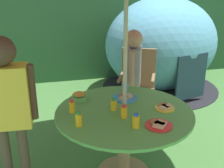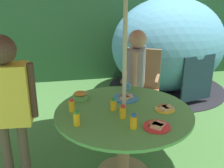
{
  "view_description": "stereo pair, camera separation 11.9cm",
  "coord_description": "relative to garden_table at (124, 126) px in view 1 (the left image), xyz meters",
  "views": [
    {
      "loc": [
        -0.64,
        -2.2,
        1.82
      ],
      "look_at": [
        -0.09,
        0.1,
        0.92
      ],
      "focal_mm": 44.92,
      "sensor_mm": 36.0,
      "label": 1
    },
    {
      "loc": [
        -0.52,
        -2.22,
        1.82
      ],
      "look_at": [
        -0.09,
        0.1,
        0.92
      ],
      "focal_mm": 44.92,
      "sensor_mm": 36.0,
      "label": 2
    }
  ],
  "objects": [
    {
      "name": "cup_near",
      "position": [
        0.15,
        0.52,
        0.19
      ],
      "size": [
        0.07,
        0.07,
        0.07
      ],
      "primitive_type": "cylinder",
      "color": "#4C99D8",
      "rests_on": "garden_table"
    },
    {
      "name": "wooden_chair",
      "position": [
        0.48,
        1.06,
        -0.0
      ],
      "size": [
        0.58,
        0.57,
        0.97
      ],
      "rotation": [
        0.0,
        0.0,
        -0.42
      ],
      "color": "brown",
      "rests_on": "ground_plane"
    },
    {
      "name": "juice_bottle_mid_left",
      "position": [
        -0.04,
        -0.13,
        0.21
      ],
      "size": [
        0.06,
        0.06,
        0.12
      ],
      "color": "yellow",
      "rests_on": "garden_table"
    },
    {
      "name": "child_in_grey_shirt",
      "position": [
        0.35,
        0.88,
        0.28
      ],
      "size": [
        0.29,
        0.4,
        1.26
      ],
      "rotation": [
        0.0,
        0.0,
        -1.95
      ],
      "color": "brown",
      "rests_on": "ground_plane"
    },
    {
      "name": "juice_bottle_far_right",
      "position": [
        0.01,
        -0.31,
        0.22
      ],
      "size": [
        0.06,
        0.06,
        0.12
      ],
      "color": "yellow",
      "rests_on": "garden_table"
    },
    {
      "name": "garden_table",
      "position": [
        0.0,
        0.0,
        0.0
      ],
      "size": [
        1.25,
        1.25,
        0.69
      ],
      "color": "#93704C",
      "rests_on": "ground_plane"
    },
    {
      "name": "plate_front_edge",
      "position": [
        0.37,
        -0.04,
        0.17
      ],
      "size": [
        0.18,
        0.18,
        0.03
      ],
      "color": "yellow",
      "rests_on": "garden_table"
    },
    {
      "name": "snack_bowl",
      "position": [
        -0.37,
        0.34,
        0.2
      ],
      "size": [
        0.15,
        0.15,
        0.08
      ],
      "color": "#66B259",
      "rests_on": "garden_table"
    },
    {
      "name": "juice_bottle_near_left",
      "position": [
        -0.09,
        0.04,
        0.21
      ],
      "size": [
        0.06,
        0.06,
        0.11
      ],
      "color": "yellow",
      "rests_on": "garden_table"
    },
    {
      "name": "plate_center_front",
      "position": [
        0.08,
        0.27,
        0.17
      ],
      "size": [
        0.25,
        0.25,
        0.03
      ],
      "color": "#338CD8",
      "rests_on": "garden_table"
    },
    {
      "name": "juice_bottle_center_back",
      "position": [
        -0.46,
        0.08,
        0.22
      ],
      "size": [
        0.05,
        0.05,
        0.12
      ],
      "color": "yellow",
      "rests_on": "garden_table"
    },
    {
      "name": "child_in_yellow_shirt",
      "position": [
        -0.99,
        0.06,
        0.37
      ],
      "size": [
        0.47,
        0.24,
        1.41
      ],
      "rotation": [
        0.0,
        0.0,
        -0.06
      ],
      "color": "brown",
      "rests_on": "ground_plane"
    },
    {
      "name": "hedge_backdrop",
      "position": [
        0.0,
        3.16,
        0.49
      ],
      "size": [
        9.0,
        0.7,
        2.04
      ],
      "primitive_type": "cube",
      "color": "#234C28",
      "rests_on": "ground_plane"
    },
    {
      "name": "dome_tent",
      "position": [
        1.25,
        2.12,
        0.24
      ],
      "size": [
        2.44,
        2.44,
        1.55
      ],
      "rotation": [
        0.0,
        0.0,
        0.24
      ],
      "color": "teal",
      "rests_on": "ground_plane"
    },
    {
      "name": "plate_far_left",
      "position": [
        0.2,
        -0.34,
        0.17
      ],
      "size": [
        0.22,
        0.22,
        0.03
      ],
      "color": "red",
      "rests_on": "garden_table"
    },
    {
      "name": "juice_bottle_near_right",
      "position": [
        -0.43,
        -0.18,
        0.22
      ],
      "size": [
        0.06,
        0.06,
        0.13
      ],
      "color": "yellow",
      "rests_on": "garden_table"
    }
  ]
}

